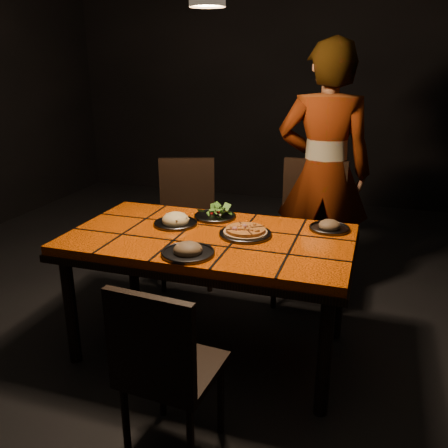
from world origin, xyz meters
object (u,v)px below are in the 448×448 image
(chair_far_right, at_px, (310,222))
(plate_pizza, at_px, (245,233))
(dining_table, at_px, (210,248))
(diner, at_px, (324,173))
(chair_far_left, at_px, (187,213))
(plate_pasta, at_px, (176,221))
(chair_near, at_px, (164,364))

(chair_far_right, distance_m, plate_pizza, 0.91)
(dining_table, xyz_separation_m, diner, (0.51, 1.04, 0.25))
(plate_pizza, bearing_deg, diner, 72.43)
(dining_table, bearing_deg, diner, 63.89)
(dining_table, relative_size, diner, 0.88)
(chair_far_right, bearing_deg, chair_far_left, -179.73)
(dining_table, xyz_separation_m, plate_pizza, (0.20, 0.05, 0.10))
(diner, relative_size, plate_pasta, 7.02)
(chair_far_left, relative_size, diner, 0.52)
(plate_pasta, bearing_deg, chair_far_right, 48.77)
(chair_far_right, distance_m, plate_pasta, 1.09)
(chair_near, height_order, chair_far_right, chair_far_right)
(chair_near, bearing_deg, dining_table, -78.56)
(dining_table, distance_m, plate_pasta, 0.29)
(plate_pasta, bearing_deg, chair_near, -69.63)
(plate_pizza, height_order, plate_pasta, plate_pasta)
(chair_near, bearing_deg, chair_far_left, -66.14)
(chair_far_left, bearing_deg, plate_pasta, -91.33)
(chair_far_left, height_order, chair_far_right, chair_far_right)
(plate_pizza, bearing_deg, chair_near, -95.58)
(plate_pizza, distance_m, plate_pasta, 0.45)
(dining_table, distance_m, chair_near, 0.90)
(chair_far_left, bearing_deg, chair_near, -90.09)
(plate_pizza, xyz_separation_m, plate_pasta, (-0.45, 0.05, 0.01))
(dining_table, height_order, plate_pizza, plate_pizza)
(chair_far_left, bearing_deg, dining_table, -79.80)
(chair_far_left, height_order, diner, diner)
(dining_table, height_order, chair_far_right, chair_far_right)
(chair_near, xyz_separation_m, plate_pizza, (0.09, 0.93, 0.28))
(diner, distance_m, plate_pizza, 1.04)
(dining_table, distance_m, diner, 1.18)
(chair_near, relative_size, diner, 0.46)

